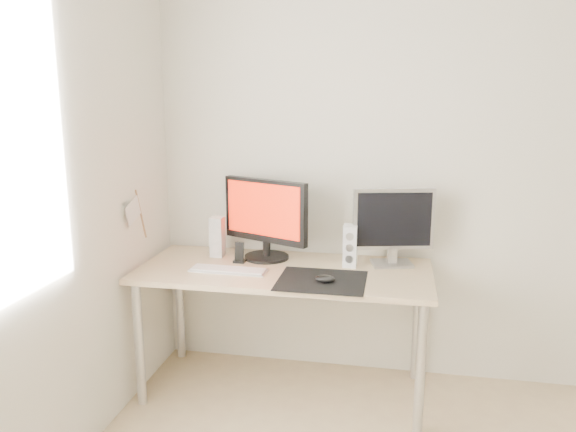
{
  "coord_description": "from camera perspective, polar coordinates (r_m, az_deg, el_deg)",
  "views": [
    {
      "loc": [
        -0.34,
        -1.51,
        1.67
      ],
      "look_at": [
        -0.92,
        1.46,
        1.01
      ],
      "focal_mm": 35.0,
      "sensor_mm": 36.0,
      "label": 1
    }
  ],
  "objects": [
    {
      "name": "keyboard",
      "position": [
        3.06,
        -6.09,
        -5.47
      ],
      "size": [
        0.42,
        0.13,
        0.02
      ],
      "color": "#A9A9AB",
      "rests_on": "desk"
    },
    {
      "name": "wall_back",
      "position": [
        3.3,
        16.99,
        4.48
      ],
      "size": [
        3.5,
        0.0,
        3.5
      ],
      "primitive_type": "plane",
      "rotation": [
        1.57,
        0.0,
        0.0
      ],
      "color": "white",
      "rests_on": "ground"
    },
    {
      "name": "phone_dock",
      "position": [
        3.21,
        -4.95,
        -4.1
      ],
      "size": [
        0.07,
        0.06,
        0.12
      ],
      "color": "black",
      "rests_on": "desk"
    },
    {
      "name": "mousepad",
      "position": [
        2.9,
        3.45,
        -6.57
      ],
      "size": [
        0.45,
        0.4,
        0.0
      ],
      "primitive_type": "cube",
      "color": "black",
      "rests_on": "desk"
    },
    {
      "name": "speaker_right",
      "position": [
        3.12,
        6.33,
        -3.04
      ],
      "size": [
        0.07,
        0.09,
        0.23
      ],
      "color": "white",
      "rests_on": "desk"
    },
    {
      "name": "desk",
      "position": [
        3.12,
        -0.39,
        -6.73
      ],
      "size": [
        1.6,
        0.7,
        0.73
      ],
      "color": "#D1B587",
      "rests_on": "ground"
    },
    {
      "name": "mouse",
      "position": [
        2.87,
        3.77,
        -6.39
      ],
      "size": [
        0.1,
        0.06,
        0.04
      ],
      "primitive_type": "ellipsoid",
      "color": "black",
      "rests_on": "mousepad"
    },
    {
      "name": "main_monitor",
      "position": [
        3.22,
        -2.31,
        -0.01
      ],
      "size": [
        0.52,
        0.34,
        0.47
      ],
      "color": "black",
      "rests_on": "desk"
    },
    {
      "name": "pennant",
      "position": [
        3.13,
        -15.22,
        0.44
      ],
      "size": [
        0.01,
        0.23,
        0.29
      ],
      "color": "#A57F54",
      "rests_on": "wall_left"
    },
    {
      "name": "second_monitor",
      "position": [
        3.15,
        10.66,
        -0.71
      ],
      "size": [
        0.45,
        0.21,
        0.43
      ],
      "color": "#ABABAD",
      "rests_on": "desk"
    },
    {
      "name": "speaker_left",
      "position": [
        3.33,
        -7.19,
        -2.11
      ],
      "size": [
        0.07,
        0.09,
        0.23
      ],
      "color": "silver",
      "rests_on": "desk"
    }
  ]
}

